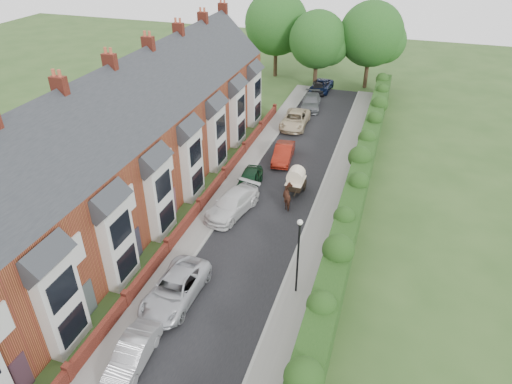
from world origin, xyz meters
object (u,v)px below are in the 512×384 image
car_silver_b (175,289)px  car_green (249,180)px  car_beige (295,120)px  horse_cart (296,179)px  lamppost (298,248)px  car_red (283,153)px  horse (289,197)px  car_black (318,88)px  car_silver_a (132,354)px  car_grey (311,102)px  car_white (232,204)px

car_silver_b → car_green: size_ratio=1.31×
car_beige → horse_cart: 13.00m
car_green → lamppost: bearing=-62.9°
car_red → horse: bearing=-77.5°
car_silver_b → car_black: size_ratio=1.40×
car_green → horse_cart: size_ratio=1.35×
car_silver_a → car_grey: (1.04, 36.20, 0.05)m
car_silver_b → car_beige: bearing=90.2°
car_beige → horse: (3.15, -14.65, 0.06)m
car_white → horse_cart: (3.71, 4.20, 0.47)m
car_white → car_grey: 22.42m
car_silver_a → horse_cart: size_ratio=1.33×
car_white → car_grey: (1.04, 22.40, -0.05)m
horse_cart → car_red: bearing=115.2°
lamppost → car_beige: 24.25m
lamppost → car_black: lamppost is taller
horse → car_black: bearing=-107.5°
car_red → horse_cart: bearing=-70.7°
car_white → car_red: (1.40, 9.11, -0.05)m
car_beige → horse_cart: (3.15, -12.60, 0.50)m
car_silver_b → horse: (3.71, 11.35, 0.06)m
horse_cart → car_white: bearing=-131.5°
car_black → horse_cart: 23.51m
car_white → car_red: size_ratio=1.22×
car_green → car_white: bearing=-94.5°
car_black → horse_cart: bearing=-93.7°
car_silver_a → car_red: 22.95m
car_silver_a → car_beige: size_ratio=0.75×
car_green → horse_cart: horse_cart is taller
car_black → horse: size_ratio=2.01×
car_green → car_black: size_ratio=1.07×
lamppost → car_white: bearing=134.1°
car_white → horse_cart: 5.62m
car_silver_b → horse: bearing=73.4°
car_red → horse: (2.31, -6.96, 0.09)m
lamppost → car_silver_a: lamppost is taller
car_silver_a → car_black: (0.78, 41.32, -0.01)m
car_silver_b → car_beige: 26.01m
car_silver_b → car_beige: car_beige is taller
car_green → car_grey: car_grey is taller
lamppost → car_green: 12.50m
car_beige → car_grey: 5.62m
car_grey → horse: size_ratio=2.59×
car_silver_b → horse_cart: (3.71, 13.40, 0.50)m
car_red → car_black: size_ratio=1.14×
lamppost → car_beige: (-5.84, 23.40, -2.55)m
car_red → car_grey: size_ratio=0.88×
car_red → car_grey: 13.30m
lamppost → car_grey: size_ratio=1.05×
car_red → car_beige: 7.74m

